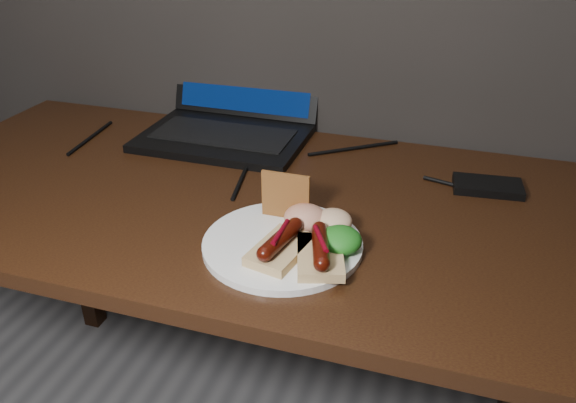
% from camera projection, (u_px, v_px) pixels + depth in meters
% --- Properties ---
extents(desk, '(1.40, 0.70, 0.75)m').
position_uv_depth(desk, '(232.00, 230.00, 1.14)').
color(desk, '#331E0C').
rests_on(desk, ground).
extents(laptop, '(0.38, 0.34, 0.25)m').
position_uv_depth(laptop, '(233.00, 111.00, 1.33)').
color(laptop, black).
rests_on(laptop, desk).
extents(hard_drive, '(0.14, 0.08, 0.02)m').
position_uv_depth(hard_drive, '(488.00, 186.00, 1.10)').
color(hard_drive, black).
rests_on(hard_drive, desk).
extents(desk_cables, '(0.92, 0.37, 0.01)m').
position_uv_depth(desk_cables, '(269.00, 158.00, 1.22)').
color(desk_cables, black).
rests_on(desk_cables, desk).
extents(plate, '(0.33, 0.33, 0.01)m').
position_uv_depth(plate, '(283.00, 244.00, 0.92)').
color(plate, white).
rests_on(plate, desk).
extents(bread_sausage_center, '(0.09, 0.13, 0.04)m').
position_uv_depth(bread_sausage_center, '(280.00, 245.00, 0.88)').
color(bread_sausage_center, '#E4CE86').
rests_on(bread_sausage_center, plate).
extents(bread_sausage_right, '(0.10, 0.13, 0.04)m').
position_uv_depth(bread_sausage_right, '(320.00, 252.00, 0.86)').
color(bread_sausage_right, '#E4CE86').
rests_on(bread_sausage_right, plate).
extents(crispbread, '(0.09, 0.01, 0.08)m').
position_uv_depth(crispbread, '(286.00, 196.00, 0.96)').
color(crispbread, '#A96A2E').
rests_on(crispbread, plate).
extents(salad_greens, '(0.07, 0.07, 0.04)m').
position_uv_depth(salad_greens, '(340.00, 240.00, 0.88)').
color(salad_greens, '#135110').
rests_on(salad_greens, plate).
extents(salsa_mound, '(0.07, 0.07, 0.04)m').
position_uv_depth(salsa_mound, '(305.00, 217.00, 0.94)').
color(salsa_mound, '#A71017').
rests_on(salsa_mound, plate).
extents(coleslaw_mound, '(0.06, 0.06, 0.04)m').
position_uv_depth(coleslaw_mound, '(333.00, 221.00, 0.94)').
color(coleslaw_mound, beige).
rests_on(coleslaw_mound, plate).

